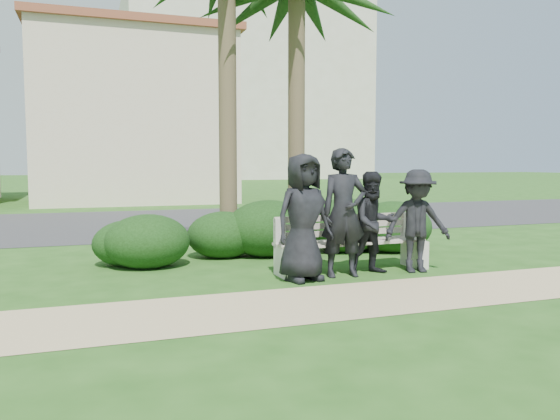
# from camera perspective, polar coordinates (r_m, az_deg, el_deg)

# --- Properties ---
(ground) EXTENTS (160.00, 160.00, 0.00)m
(ground) POSITION_cam_1_polar(r_m,az_deg,el_deg) (8.36, 1.46, -6.51)
(ground) COLOR #214B15
(ground) RESTS_ON ground
(footpath) EXTENTS (30.00, 1.60, 0.01)m
(footpath) POSITION_cam_1_polar(r_m,az_deg,el_deg) (6.75, 6.96, -9.31)
(footpath) COLOR tan
(footpath) RESTS_ON ground
(asphalt_street) EXTENTS (160.00, 8.00, 0.01)m
(asphalt_street) POSITION_cam_1_polar(r_m,az_deg,el_deg) (16.01, -8.73, -1.10)
(asphalt_street) COLOR #2D2D30
(asphalt_street) RESTS_ON ground
(stucco_bldg_right) EXTENTS (8.40, 8.40, 7.30)m
(stucco_bldg_right) POSITION_cam_1_polar(r_m,az_deg,el_deg) (25.81, -15.20, 9.17)
(stucco_bldg_right) COLOR beige
(stucco_bldg_right) RESTS_ON ground
(hotel_tower) EXTENTS (26.00, 18.00, 37.30)m
(hotel_tower) POSITION_cam_1_polar(r_m,az_deg,el_deg) (65.96, -4.27, 15.11)
(hotel_tower) COLOR beige
(hotel_tower) RESTS_ON ground
(park_bench) EXTENTS (2.41, 0.63, 0.84)m
(park_bench) POSITION_cam_1_polar(r_m,az_deg,el_deg) (8.43, 7.52, -3.85)
(park_bench) COLOR #AFA792
(park_bench) RESTS_ON ground
(man_a) EXTENTS (0.98, 0.74, 1.79)m
(man_a) POSITION_cam_1_polar(r_m,az_deg,el_deg) (7.65, 2.45, -0.79)
(man_a) COLOR black
(man_a) RESTS_ON ground
(man_b) EXTENTS (0.72, 0.50, 1.87)m
(man_b) POSITION_cam_1_polar(r_m,az_deg,el_deg) (7.97, 6.68, -0.29)
(man_b) COLOR black
(man_b) RESTS_ON ground
(man_c) EXTENTS (0.76, 0.60, 1.53)m
(man_c) POSITION_cam_1_polar(r_m,az_deg,el_deg) (8.25, 9.77, -1.34)
(man_c) COLOR black
(man_c) RESTS_ON ground
(man_d) EXTENTS (1.11, 0.78, 1.56)m
(man_d) POSITION_cam_1_polar(r_m,az_deg,el_deg) (8.51, 14.15, -1.13)
(man_d) COLOR black
(man_d) RESTS_ON ground
(hedge_a) EXTENTS (1.17, 0.97, 0.76)m
(hedge_a) POSITION_cam_1_polar(r_m,az_deg,el_deg) (9.20, -15.47, -3.22)
(hedge_a) COLOR black
(hedge_a) RESTS_ON ground
(hedge_b) EXTENTS (1.35, 1.11, 0.88)m
(hedge_b) POSITION_cam_1_polar(r_m,az_deg,el_deg) (8.93, -13.69, -3.05)
(hedge_b) COLOR black
(hedge_b) RESTS_ON ground
(hedge_c) EXTENTS (1.28, 1.06, 0.84)m
(hedge_c) POSITION_cam_1_polar(r_m,az_deg,el_deg) (9.68, -5.95, -2.46)
(hedge_c) COLOR black
(hedge_c) RESTS_ON ground
(hedge_d) EXTENTS (1.59, 1.31, 1.04)m
(hedge_d) POSITION_cam_1_polar(r_m,az_deg,el_deg) (9.77, -1.18, -1.77)
(hedge_d) COLOR black
(hedge_d) RESTS_ON ground
(hedge_e) EXTENTS (1.21, 1.00, 0.79)m
(hedge_e) POSITION_cam_1_polar(r_m,az_deg,el_deg) (10.65, 9.01, -1.96)
(hedge_e) COLOR black
(hedge_e) RESTS_ON ground
(hedge_f) EXTENTS (1.50, 1.24, 0.98)m
(hedge_f) POSITION_cam_1_polar(r_m,az_deg,el_deg) (10.48, 11.75, -1.58)
(hedge_f) COLOR black
(hedge_f) RESTS_ON ground
(hedge_extra) EXTENTS (1.59, 1.31, 1.04)m
(hedge_extra) POSITION_cam_1_polar(r_m,az_deg,el_deg) (10.35, 6.87, -1.44)
(hedge_extra) COLOR black
(hedge_extra) RESTS_ON ground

